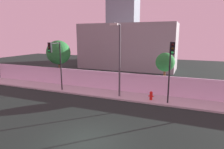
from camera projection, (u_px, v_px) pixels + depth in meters
name	position (u px, v px, depth m)	size (l,w,h in m)	color
ground_plane	(85.00, 142.00, 10.28)	(80.00, 80.00, 0.00)	black
sidewalk	(130.00, 97.00, 17.71)	(36.00, 2.40, 0.15)	#B7B7B7
perimeter_wall	(134.00, 83.00, 18.69)	(36.00, 0.18, 1.80)	silver
traffic_light_left	(55.00, 56.00, 18.39)	(0.36, 1.57, 4.75)	black
traffic_light_right	(171.00, 60.00, 14.69)	(0.44, 1.16, 4.90)	black
street_lamp_curbside	(119.00, 54.00, 16.57)	(0.63, 2.21, 6.33)	#4C4C51
fire_hydrant	(151.00, 95.00, 16.54)	(0.44, 0.26, 0.73)	red
roadside_tree_leftmost	(58.00, 52.00, 23.29)	(2.85, 2.85, 4.96)	brown
roadside_tree_midleft	(165.00, 62.00, 18.81)	(1.83, 1.83, 3.91)	brown
low_building_distant	(127.00, 46.00, 32.83)	(15.92, 6.00, 7.43)	gray
tower_on_skyline	(123.00, 9.00, 44.03)	(6.52, 5.00, 22.94)	gray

